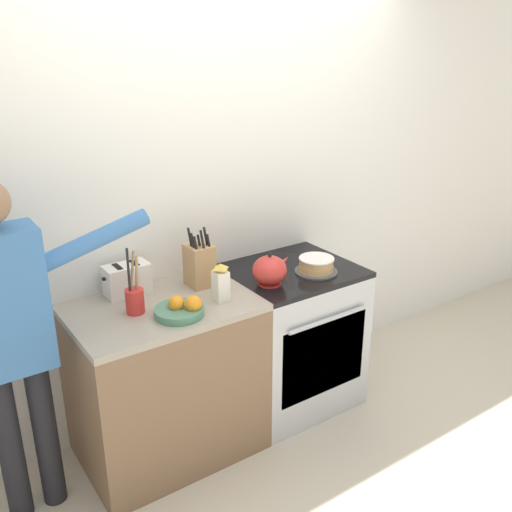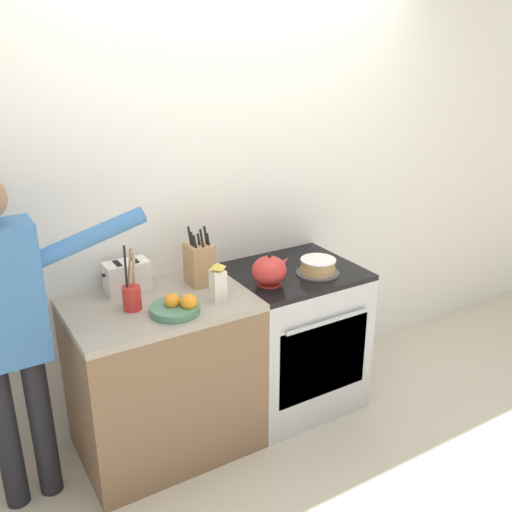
% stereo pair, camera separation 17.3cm
% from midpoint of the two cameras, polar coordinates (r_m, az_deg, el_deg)
% --- Properties ---
extents(ground_plane, '(16.00, 16.00, 0.00)m').
position_cam_midpoint_polar(ground_plane, '(3.42, 4.75, -17.79)').
color(ground_plane, beige).
extents(wall_back, '(8.00, 0.04, 2.60)m').
position_cam_midpoint_polar(wall_back, '(3.32, -1.18, 6.41)').
color(wall_back, silver).
rests_on(wall_back, ground_plane).
extents(counter_cabinet, '(0.93, 0.64, 0.88)m').
position_cam_midpoint_polar(counter_cabinet, '(3.15, -7.58, -11.85)').
color(counter_cabinet, brown).
rests_on(counter_cabinet, ground_plane).
extents(stove_range, '(0.73, 0.67, 0.88)m').
position_cam_midpoint_polar(stove_range, '(3.50, 5.08, -8.09)').
color(stove_range, '#B7BABF').
rests_on(stove_range, ground_plane).
extents(layer_cake, '(0.25, 0.25, 0.09)m').
position_cam_midpoint_polar(layer_cake, '(3.25, 7.73, -1.10)').
color(layer_cake, '#4C4C51').
rests_on(layer_cake, stove_range).
extents(tea_kettle, '(0.23, 0.19, 0.18)m').
position_cam_midpoint_polar(tea_kettle, '(3.08, 3.01, -1.48)').
color(tea_kettle, red).
rests_on(tea_kettle, stove_range).
extents(knife_block, '(0.13, 0.14, 0.32)m').
position_cam_midpoint_polar(knife_block, '(3.08, -4.08, -0.76)').
color(knife_block, tan).
rests_on(knife_block, counter_cabinet).
extents(utensil_crock, '(0.09, 0.09, 0.33)m').
position_cam_midpoint_polar(utensil_crock, '(2.84, -10.63, -3.89)').
color(utensil_crock, red).
rests_on(utensil_crock, counter_cabinet).
extents(fruit_bowl, '(0.24, 0.24, 0.10)m').
position_cam_midpoint_polar(fruit_bowl, '(2.79, -6.16, -5.11)').
color(fruit_bowl, '#4C7F66').
rests_on(fruit_bowl, counter_cabinet).
extents(toaster, '(0.25, 0.13, 0.17)m').
position_cam_midpoint_polar(toaster, '(3.05, -11.19, -2.02)').
color(toaster, silver).
rests_on(toaster, counter_cabinet).
extents(milk_carton, '(0.07, 0.07, 0.20)m').
position_cam_midpoint_polar(milk_carton, '(2.89, -2.10, -2.67)').
color(milk_carton, white).
rests_on(milk_carton, counter_cabinet).
extents(person_baker, '(0.92, 0.20, 1.63)m').
position_cam_midpoint_polar(person_baker, '(2.71, -21.95, -6.17)').
color(person_baker, black).
rests_on(person_baker, ground_plane).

